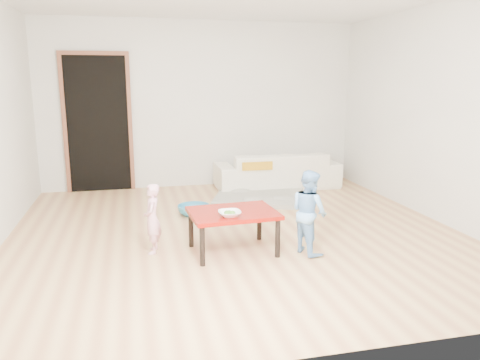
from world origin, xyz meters
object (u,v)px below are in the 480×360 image
object	(u,v)px
basin	(194,210)
bowl	(230,214)
sofa	(277,170)
child_pink	(152,219)
child_blue	(309,212)
red_table	(233,231)

from	to	relation	value
basin	bowl	bearing A→B (deg)	-84.62
sofa	child_pink	bearing A→B (deg)	50.02
sofa	child_blue	xyz separation A→B (m)	(-0.56, -2.83, 0.14)
red_table	child_pink	bearing A→B (deg)	168.04
red_table	bowl	distance (m)	0.30
child_blue	basin	world-z (taller)	child_blue
child_pink	child_blue	bearing A→B (deg)	84.04
red_table	basin	bearing A→B (deg)	98.86
sofa	red_table	distance (m)	2.94
child_pink	basin	distance (m)	1.37
sofa	child_blue	bearing A→B (deg)	78.82
sofa	child_blue	world-z (taller)	child_blue
sofa	bowl	bearing A→B (deg)	64.17
sofa	child_pink	world-z (taller)	child_pink
bowl	child_blue	xyz separation A→B (m)	(0.80, -0.02, -0.03)
sofa	basin	xyz separation A→B (m)	(-1.51, -1.27, -0.22)
child_pink	basin	size ratio (longest dim) A/B	1.69
red_table	basin	distance (m)	1.40
child_blue	basin	distance (m)	1.86
red_table	child_pink	xyz separation A→B (m)	(-0.78, 0.17, 0.14)
child_pink	child_blue	size ratio (longest dim) A/B	0.83
sofa	basin	world-z (taller)	sofa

